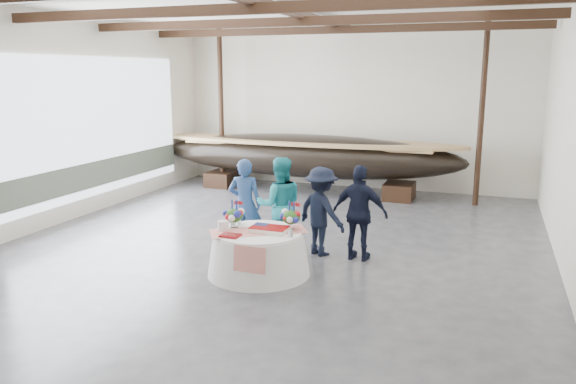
% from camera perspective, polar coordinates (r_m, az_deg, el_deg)
% --- Properties ---
extents(floor, '(10.00, 12.00, 0.01)m').
position_cam_1_polar(floor, '(10.85, -1.31, -5.37)').
color(floor, '#3D3D42').
rests_on(floor, ground).
extents(wall_back, '(10.00, 0.02, 4.50)m').
position_cam_1_polar(wall_back, '(16.11, 6.51, 8.46)').
color(wall_back, silver).
rests_on(wall_back, ground).
extents(wall_front, '(10.00, 0.02, 4.50)m').
position_cam_1_polar(wall_front, '(5.33, -25.56, -0.04)').
color(wall_front, silver).
rests_on(wall_front, ground).
extents(wall_left, '(0.02, 12.00, 4.50)m').
position_cam_1_polar(wall_left, '(13.07, -22.40, 6.79)').
color(wall_left, silver).
rests_on(wall_left, ground).
extents(wall_right, '(0.02, 12.00, 4.50)m').
position_cam_1_polar(wall_right, '(9.76, 27.24, 4.84)').
color(wall_right, silver).
rests_on(wall_right, ground).
extents(ceiling, '(10.00, 12.00, 0.01)m').
position_cam_1_polar(ceiling, '(10.42, -1.43, 18.96)').
color(ceiling, white).
rests_on(ceiling, wall_back).
extents(pavilion_structure, '(9.80, 11.76, 4.50)m').
position_cam_1_polar(pavilion_structure, '(11.13, 0.18, 15.95)').
color(pavilion_structure, black).
rests_on(pavilion_structure, ground).
extents(open_bay, '(0.03, 7.00, 3.20)m').
position_cam_1_polar(open_bay, '(13.82, -19.32, 5.50)').
color(open_bay, silver).
rests_on(open_bay, ground).
extents(longboat_display, '(8.53, 1.71, 1.60)m').
position_cam_1_polar(longboat_display, '(15.33, 1.85, 3.73)').
color(longboat_display, black).
rests_on(longboat_display, ground).
extents(banquet_table, '(1.68, 1.68, 0.73)m').
position_cam_1_polar(banquet_table, '(9.25, -2.99, -6.17)').
color(banquet_table, silver).
rests_on(banquet_table, ground).
extents(tabletop_items, '(1.60, 1.31, 0.40)m').
position_cam_1_polar(tabletop_items, '(9.24, -2.95, -2.86)').
color(tabletop_items, red).
rests_on(tabletop_items, banquet_table).
extents(guest_woman_blue, '(0.69, 0.52, 1.69)m').
position_cam_1_polar(guest_woman_blue, '(10.53, -4.40, -1.16)').
color(guest_woman_blue, navy).
rests_on(guest_woman_blue, ground).
extents(guest_woman_teal, '(1.06, 0.96, 1.76)m').
position_cam_1_polar(guest_woman_teal, '(10.23, -0.83, -1.32)').
color(guest_woman_teal, teal).
rests_on(guest_woman_teal, ground).
extents(guest_man_left, '(1.20, 1.02, 1.61)m').
position_cam_1_polar(guest_man_left, '(10.10, 3.39, -1.97)').
color(guest_man_left, black).
rests_on(guest_man_left, ground).
extents(guest_man_right, '(1.03, 0.51, 1.69)m').
position_cam_1_polar(guest_man_right, '(9.86, 7.32, -2.14)').
color(guest_man_right, black).
rests_on(guest_man_right, ground).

